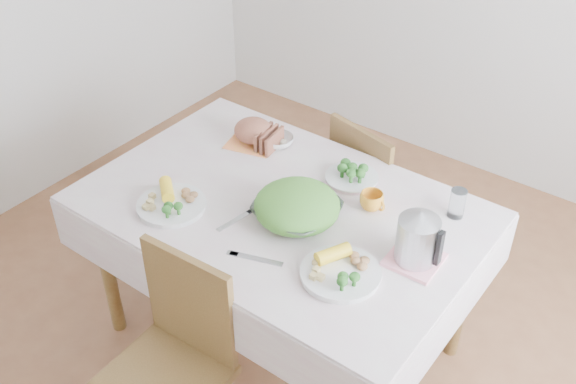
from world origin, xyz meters
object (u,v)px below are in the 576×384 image
Objects in this scene: dining_table at (281,278)px; yellow_mug at (372,201)px; chair_near at (161,373)px; salad_bowl at (297,212)px; dinner_plate_left at (172,205)px; chair_far at (382,186)px; electric_kettle at (418,234)px; dinner_plate_right at (340,274)px.

dining_table is 15.16× the size of yellow_mug.
chair_near is at bearing -107.63° from yellow_mug.
salad_bowl is 0.48m from dinner_plate_left.
chair_far is at bearing 113.41° from yellow_mug.
chair_near is 1.00m from electric_kettle.
chair_near is 3.16× the size of dinner_plate_right.
dinner_plate_left is 1.32× the size of electric_kettle.
chair_far is 9.15× the size of yellow_mug.
yellow_mug is (-0.11, 0.38, 0.03)m from dinner_plate_right.
chair_far reaches higher than dinner_plate_right.
salad_bowl is 0.47m from electric_kettle.
dinner_plate_right is (0.40, -0.19, 0.40)m from dining_table.
yellow_mug is at bearing 32.85° from dining_table.
electric_kettle reaches higher than dinner_plate_left.
yellow_mug is (0.19, 0.22, -0.00)m from salad_bowl.
dinner_plate_right is (0.29, -0.16, -0.03)m from salad_bowl.
dinner_plate_left is at bearing -151.87° from salad_bowl.
chair_far reaches higher than dining_table.
electric_kettle reaches higher than dinner_plate_right.
yellow_mug is 0.46× the size of electric_kettle.
yellow_mug is at bearing 126.76° from chair_far.
electric_kettle is at bearing 2.33° from dining_table.
salad_bowl is (0.09, 0.66, 0.33)m from chair_near.
salad_bowl is at bearing 106.33° from chair_far.
chair_near is 2.89× the size of salad_bowl.
chair_far is at bearing 135.03° from electric_kettle.
dinner_plate_left is at bearing -153.07° from electric_kettle.
chair_near is at bearing -52.47° from dinner_plate_left.
chair_near reaches higher than chair_far.
salad_bowl is 1.49× the size of electric_kettle.
dinner_plate_right is 0.39m from yellow_mug.
chair_far is at bearing 110.37° from dinner_plate_right.
chair_near is 1.03× the size of chair_far.
yellow_mug is (0.29, 0.19, 0.42)m from dining_table.
dinner_plate_right is (0.39, 0.50, 0.31)m from chair_near.
chair_far reaches higher than salad_bowl.
dining_table is 0.76m from electric_kettle.
chair_near is 0.62m from dinner_plate_left.
electric_kettle is (0.50, -0.68, 0.42)m from chair_far.
dinner_plate_left is (-0.39, -0.97, 0.31)m from chair_far.
chair_near is 1.40m from chair_far.
dinner_plate_right reaches higher than dining_table.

